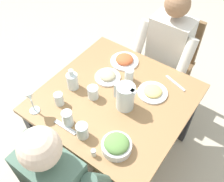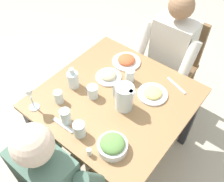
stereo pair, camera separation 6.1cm
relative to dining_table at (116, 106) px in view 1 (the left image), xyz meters
name	(u,v)px [view 1 (the left image)]	position (x,y,z in m)	size (l,w,h in m)	color
ground_plane	(115,147)	(0.00, 0.00, -0.60)	(8.00, 8.00, 0.00)	#B7AD99
dining_table	(116,106)	(0.00, 0.00, 0.00)	(0.98, 0.98, 0.70)	#997047
chair_near	(171,58)	(-0.05, -0.80, -0.09)	(0.40, 0.40, 0.90)	brown
diner_near	(162,58)	(-0.05, -0.60, 0.06)	(0.48, 0.53, 1.19)	silver
diner_far	(68,175)	(-0.09, 0.60, 0.06)	(0.48, 0.53, 1.19)	#4C6B5B
water_pitcher	(125,97)	(-0.09, 0.03, 0.20)	(0.16, 0.12, 0.19)	silver
salad_bowl	(117,145)	(-0.23, 0.32, 0.15)	(0.18, 0.18, 0.09)	white
plate_beans	(108,76)	(0.15, -0.11, 0.12)	(0.19, 0.19, 0.05)	white
plate_fries	(153,92)	(-0.19, -0.18, 0.12)	(0.21, 0.21, 0.04)	white
plate_rice_curry	(124,60)	(0.15, -0.33, 0.12)	(0.22, 0.22, 0.06)	white
water_glass_by_pitcher	(59,99)	(0.27, 0.27, 0.15)	(0.06, 0.06, 0.09)	silver
water_glass_near_left	(129,75)	(0.02, -0.19, 0.15)	(0.07, 0.07, 0.10)	silver
water_glass_near_right	(68,118)	(0.11, 0.36, 0.16)	(0.07, 0.07, 0.11)	silver
water_glass_center	(93,92)	(0.13, 0.09, 0.15)	(0.08, 0.08, 0.09)	silver
water_glass_far_right	(82,131)	(-0.01, 0.37, 0.15)	(0.07, 0.07, 0.10)	silver
wine_glass	(30,97)	(0.36, 0.41, 0.25)	(0.08, 0.08, 0.20)	silver
oil_carafe	(73,81)	(0.30, 0.10, 0.16)	(0.08, 0.08, 0.16)	silver
salt_shaker	(94,153)	(-0.15, 0.43, 0.13)	(0.03, 0.03, 0.05)	white
fork_near	(65,127)	(0.11, 0.39, 0.11)	(0.17, 0.03, 0.01)	silver
knife_near	(175,83)	(-0.28, -0.35, 0.11)	(0.18, 0.02, 0.01)	silver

